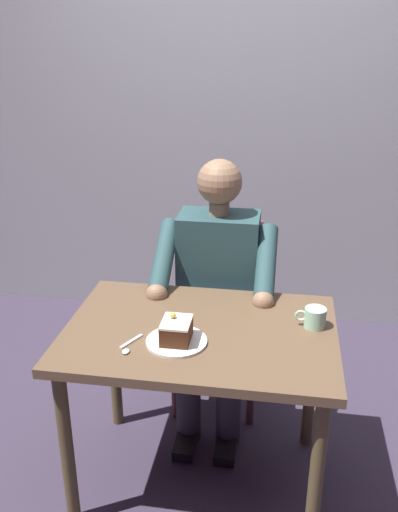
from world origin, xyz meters
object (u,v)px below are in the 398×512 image
at_px(dining_table, 200,350).
at_px(seated_person, 216,293).
at_px(chair, 220,304).
at_px(cake_slice, 176,330).
at_px(coffee_cup, 315,317).
at_px(dessert_spoon, 128,347).

xyz_separation_m(dining_table, seated_person, (0.00, -0.46, 0.02)).
bearing_deg(seated_person, chair, -90.00).
relative_size(dining_table, chair, 1.12).
bearing_deg(cake_slice, seated_person, -96.78).
height_order(dining_table, coffee_cup, coffee_cup).
distance_m(coffee_cup, dessert_spoon, 0.69).
distance_m(dining_table, cake_slice, 0.19).
xyz_separation_m(dining_table, cake_slice, (0.07, 0.11, 0.14)).
distance_m(seated_person, dessert_spoon, 0.67).
height_order(chair, seated_person, seated_person).
distance_m(chair, seated_person, 0.23).
distance_m(seated_person, coffee_cup, 0.57).
xyz_separation_m(chair, dessert_spoon, (0.23, 0.80, 0.23)).
relative_size(dining_table, cake_slice, 8.14).
xyz_separation_m(dining_table, chair, (0.00, -0.63, -0.13)).
distance_m(chair, coffee_cup, 0.74).
relative_size(chair, seated_person, 0.73).
height_order(chair, cake_slice, chair).
height_order(dining_table, cake_slice, cake_slice).
xyz_separation_m(cake_slice, coffee_cup, (-0.48, -0.19, -0.01)).
bearing_deg(dining_table, dessert_spoon, 36.50).
height_order(coffee_cup, dessert_spoon, coffee_cup).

